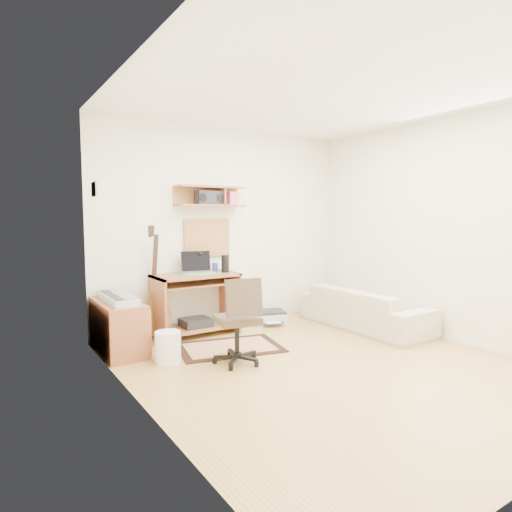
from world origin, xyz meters
TOP-DOWN VIEW (x-y plane):
  - floor at (0.00, 0.00)m, footprint 3.60×4.00m
  - ceiling at (0.00, 0.00)m, footprint 3.60×4.00m
  - back_wall at (0.00, 2.00)m, footprint 3.60×0.01m
  - left_wall at (-1.80, 0.00)m, footprint 0.01×4.00m
  - right_wall at (1.80, 0.00)m, footprint 0.01×4.00m
  - wall_shelf at (-0.30, 1.88)m, footprint 0.90×0.25m
  - cork_board at (-0.30, 1.98)m, footprint 0.64×0.03m
  - wall_photo at (-1.79, 1.50)m, footprint 0.02×0.20m
  - desk at (-0.59, 1.73)m, footprint 1.00×0.55m
  - laptop at (-0.56, 1.71)m, footprint 0.43×0.43m
  - speaker at (-0.20, 1.68)m, footprint 0.10×0.10m
  - desk_lamp at (-0.43, 1.87)m, footprint 0.09×0.09m
  - pencil_cup at (-0.27, 1.83)m, footprint 0.07×0.07m
  - boombox at (-0.32, 1.87)m, footprint 0.34×0.15m
  - rug at (-0.52, 1.02)m, footprint 1.25×0.97m
  - task_chair at (-0.69, 0.56)m, footprint 0.52×0.52m
  - cabinet at (-1.58, 1.55)m, footprint 0.40×0.90m
  - music_keyboard at (-1.58, 1.55)m, footprint 0.25×0.80m
  - guitar at (-1.04, 1.86)m, footprint 0.37×0.25m
  - waste_basket at (-1.26, 0.95)m, footprint 0.27×0.27m
  - printer at (0.49, 1.70)m, footprint 0.51×0.45m
  - sofa at (1.38, 0.83)m, footprint 0.52×1.79m

SIDE VIEW (x-z plane):
  - floor at x=0.00m, z-range -0.01..0.00m
  - rug at x=-0.52m, z-range 0.00..0.02m
  - printer at x=0.49m, z-range 0.00..0.17m
  - waste_basket at x=-1.26m, z-range 0.00..0.31m
  - cabinet at x=-1.58m, z-range 0.00..0.55m
  - sofa at x=1.38m, z-range 0.00..0.70m
  - desk at x=-0.59m, z-range 0.00..0.75m
  - task_chair at x=-0.69m, z-range 0.00..0.88m
  - music_keyboard at x=-1.58m, z-range 0.55..0.62m
  - guitar at x=-1.04m, z-range 0.00..1.35m
  - pencil_cup at x=-0.27m, z-range 0.75..0.86m
  - speaker at x=-0.20m, z-range 0.75..0.97m
  - desk_lamp at x=-0.43m, z-range 0.75..1.02m
  - laptop at x=-0.56m, z-range 0.75..1.02m
  - cork_board at x=-0.30m, z-range 0.92..1.42m
  - back_wall at x=0.00m, z-range 0.00..2.60m
  - left_wall at x=-1.80m, z-range 0.00..2.60m
  - right_wall at x=1.80m, z-range 0.00..2.60m
  - boombox at x=-0.32m, z-range 1.59..1.77m
  - wall_shelf at x=-0.30m, z-range 1.57..1.83m
  - wall_photo at x=-1.79m, z-range 1.65..1.79m
  - ceiling at x=0.00m, z-range 2.60..2.61m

